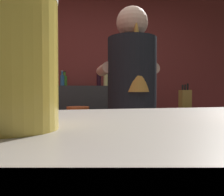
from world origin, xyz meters
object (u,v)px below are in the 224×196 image
(bartender, at_px, (132,107))
(chefs_knife, at_px, (148,112))
(knife_block, at_px, (185,100))
(bottle_olive_oil, at_px, (99,79))
(bottle_vinegar, at_px, (64,80))
(pint_glass_far, at_px, (12,58))
(mixing_bowl, at_px, (78,110))
(bottle_hot_sauce, at_px, (62,80))
(bottle_soy, at_px, (106,79))

(bartender, xyz_separation_m, chefs_knife, (0.28, 0.41, -0.07))
(knife_block, distance_m, bottle_olive_oil, 1.27)
(bottle_vinegar, bearing_deg, pint_glass_far, -91.07)
(mixing_bowl, distance_m, bottle_hot_sauce, 1.13)
(bartender, xyz_separation_m, bottle_soy, (0.10, 1.53, 0.28))
(bartender, height_order, bottle_hot_sauce, bartender)
(knife_block, relative_size, bottle_hot_sauce, 1.34)
(pint_glass_far, relative_size, bottle_soy, 0.53)
(chefs_knife, xyz_separation_m, bottle_olive_oil, (-0.28, 1.13, 0.36))
(pint_glass_far, distance_m, bottle_soy, 2.89)
(chefs_knife, distance_m, bottle_hot_sauce, 1.40)
(bartender, xyz_separation_m, mixing_bowl, (-0.35, 0.45, -0.05))
(chefs_knife, bearing_deg, bottle_hot_sauce, 103.46)
(bottle_soy, height_order, bottle_hot_sauce, bottle_soy)
(pint_glass_far, xyz_separation_m, bottle_olive_oil, (0.51, 2.84, 0.14))
(knife_block, bearing_deg, bottle_vinegar, 136.53)
(knife_block, height_order, chefs_knife, knife_block)
(bartender, xyz_separation_m, bottle_hot_sauce, (-0.49, 1.53, 0.26))
(chefs_knife, bearing_deg, knife_block, -6.83)
(bartender, relative_size, knife_block, 6.27)
(bartender, xyz_separation_m, pint_glass_far, (-0.51, -1.30, 0.14))
(mixing_bowl, xyz_separation_m, pint_glass_far, (-0.16, -1.75, 0.19))
(bottle_soy, bearing_deg, knife_block, -58.93)
(bottle_hot_sauce, bearing_deg, bottle_vinegar, 71.25)
(bottle_hot_sauce, relative_size, bottle_olive_oil, 0.77)
(knife_block, height_order, bottle_olive_oil, bottle_olive_oil)
(bottle_hot_sauce, bearing_deg, bottle_soy, -0.51)
(bartender, height_order, pint_glass_far, bartender)
(chefs_knife, xyz_separation_m, bottle_vinegar, (-0.74, 1.21, 0.33))
(mixing_bowl, distance_m, bottle_olive_oil, 1.19)
(mixing_bowl, height_order, pint_glass_far, pint_glass_far)
(knife_block, height_order, pint_glass_far, pint_glass_far)
(chefs_knife, bearing_deg, bottle_vinegar, 100.49)
(mixing_bowl, relative_size, bottle_olive_oil, 0.76)
(bottle_olive_oil, bearing_deg, bottle_soy, -7.77)
(bottle_hot_sauce, bearing_deg, bartender, -72.32)
(chefs_knife, xyz_separation_m, bottle_hot_sauce, (-0.77, 1.13, 0.33))
(bottle_soy, bearing_deg, chefs_knife, -80.70)
(chefs_knife, height_order, bottle_olive_oil, bottle_olive_oil)
(mixing_bowl, xyz_separation_m, bottle_soy, (0.45, 1.08, 0.33))
(chefs_knife, height_order, bottle_hot_sauce, bottle_hot_sauce)
(bartender, bearing_deg, pint_glass_far, 159.29)
(pint_glass_far, height_order, bottle_olive_oil, bottle_olive_oil)
(bartender, relative_size, bottle_soy, 6.97)
(knife_block, distance_m, pint_glass_far, 2.19)
(bottle_soy, bearing_deg, bottle_olive_oil, 172.23)
(pint_glass_far, bearing_deg, bottle_soy, 77.82)
(pint_glass_far, bearing_deg, bottle_vinegar, 88.93)
(bartender, xyz_separation_m, knife_block, (0.71, 0.51, 0.03))
(mixing_bowl, bearing_deg, knife_block, 3.36)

